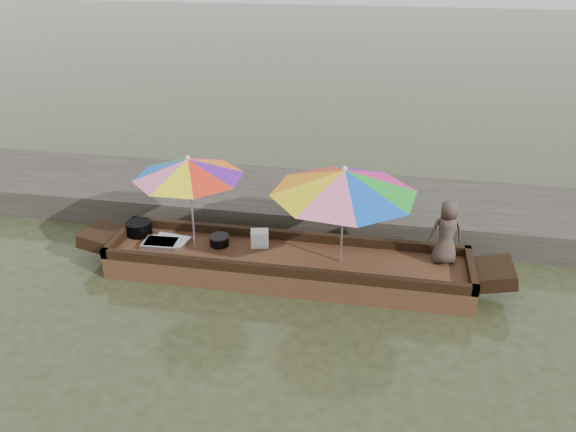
% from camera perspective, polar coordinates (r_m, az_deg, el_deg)
% --- Properties ---
extents(water, '(80.00, 80.00, 0.00)m').
position_cam_1_polar(water, '(8.88, -0.12, -6.07)').
color(water, '#2B301A').
rests_on(water, ground).
extents(dock, '(22.00, 2.20, 0.50)m').
position_cam_1_polar(dock, '(10.67, 2.08, 1.31)').
color(dock, '#2D2B26').
rests_on(dock, ground).
extents(boat_hull, '(5.59, 1.20, 0.35)m').
position_cam_1_polar(boat_hull, '(8.79, -0.12, -5.11)').
color(boat_hull, '#40281C').
rests_on(boat_hull, water).
extents(cooking_pot, '(0.42, 0.42, 0.22)m').
position_cam_1_polar(cooking_pot, '(9.61, -14.88, -1.19)').
color(cooking_pot, black).
rests_on(cooking_pot, boat_hull).
extents(tray_crayfish, '(0.59, 0.42, 0.09)m').
position_cam_1_polar(tray_crayfish, '(9.18, -12.74, -2.75)').
color(tray_crayfish, silver).
rests_on(tray_crayfish, boat_hull).
extents(tray_scallop, '(0.61, 0.46, 0.06)m').
position_cam_1_polar(tray_scallop, '(9.25, -11.88, -2.52)').
color(tray_scallop, silver).
rests_on(tray_scallop, boat_hull).
extents(charcoal_grill, '(0.31, 0.31, 0.15)m').
position_cam_1_polar(charcoal_grill, '(9.05, -6.99, -2.52)').
color(charcoal_grill, black).
rests_on(charcoal_grill, boat_hull).
extents(supply_bag, '(0.32, 0.28, 0.26)m').
position_cam_1_polar(supply_bag, '(8.95, -2.89, -2.28)').
color(supply_bag, silver).
rests_on(supply_bag, boat_hull).
extents(vendor, '(0.55, 0.41, 1.02)m').
position_cam_1_polar(vendor, '(8.64, 15.80, -1.57)').
color(vendor, '#40342D').
rests_on(vendor, boat_hull).
extents(umbrella_bow, '(2.17, 2.17, 1.55)m').
position_cam_1_polar(umbrella_bow, '(8.70, -9.78, 1.25)').
color(umbrella_bow, '#5714A5').
rests_on(umbrella_bow, boat_hull).
extents(umbrella_stern, '(2.62, 2.62, 1.55)m').
position_cam_1_polar(umbrella_stern, '(8.23, 5.57, 0.00)').
color(umbrella_stern, '#E5147A').
rests_on(umbrella_stern, boat_hull).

